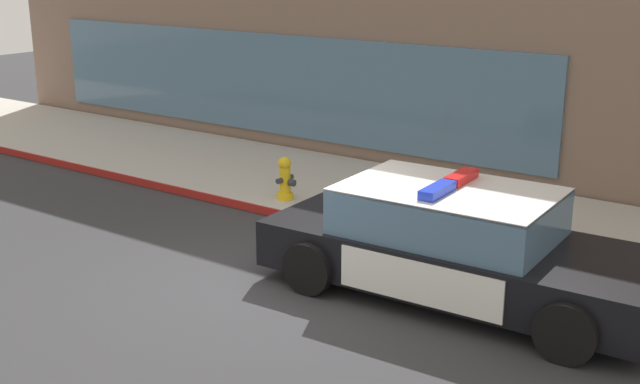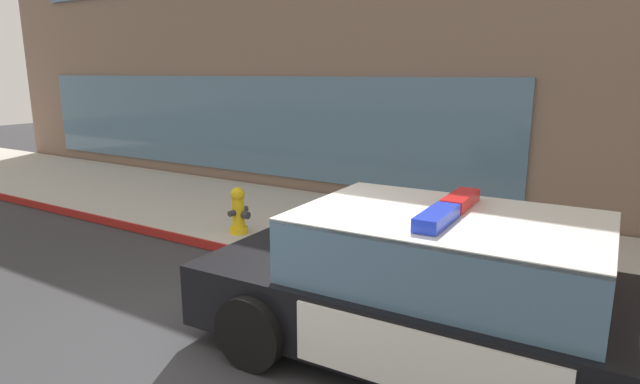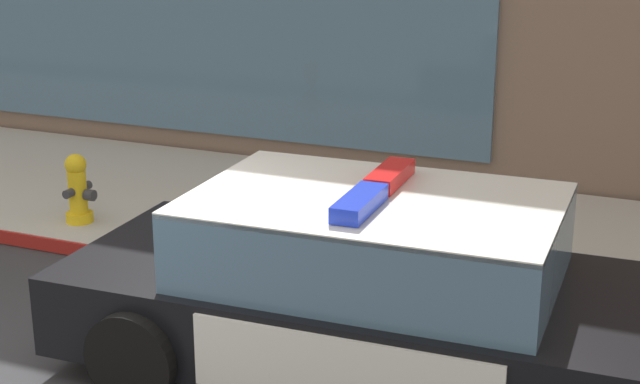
{
  "view_description": "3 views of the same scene",
  "coord_description": "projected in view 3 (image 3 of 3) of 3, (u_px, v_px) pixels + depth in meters",
  "views": [
    {
      "loc": [
        6.29,
        -7.54,
        4.17
      ],
      "look_at": [
        -0.25,
        1.63,
        0.8
      ],
      "focal_mm": 45.51,
      "sensor_mm": 36.0,
      "label": 1
    },
    {
      "loc": [
        3.45,
        -3.17,
        2.57
      ],
      "look_at": [
        -0.12,
        2.49,
        1.04
      ],
      "focal_mm": 29.34,
      "sensor_mm": 36.0,
      "label": 2
    },
    {
      "loc": [
        4.19,
        -4.84,
        3.39
      ],
      "look_at": [
        1.41,
        1.66,
        1.17
      ],
      "focal_mm": 53.22,
      "sensor_mm": 36.0,
      "label": 3
    }
  ],
  "objects": [
    {
      "name": "curb_red_paint",
      "position": [
        202.0,
        271.0,
        8.74
      ],
      "size": [
        28.8,
        0.04,
        0.14
      ],
      "primitive_type": "cube",
      "color": "maroon",
      "rests_on": "ground"
    },
    {
      "name": "police_cruiser",
      "position": [
        392.0,
        292.0,
        6.76
      ],
      "size": [
        4.98,
        2.26,
        1.49
      ],
      "rotation": [
        0.0,
        0.0,
        0.04
      ],
      "color": "black",
      "rests_on": "ground"
    },
    {
      "name": "fire_hydrant",
      "position": [
        78.0,
        189.0,
        9.72
      ],
      "size": [
        0.34,
        0.39,
        0.73
      ],
      "color": "gold",
      "rests_on": "sidewalk"
    },
    {
      "name": "sidewalk",
      "position": [
        284.0,
        214.0,
        10.29
      ],
      "size": [
        48.0,
        3.51,
        0.15
      ],
      "primitive_type": "cube",
      "color": "#B2ADA3",
      "rests_on": "ground"
    }
  ]
}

